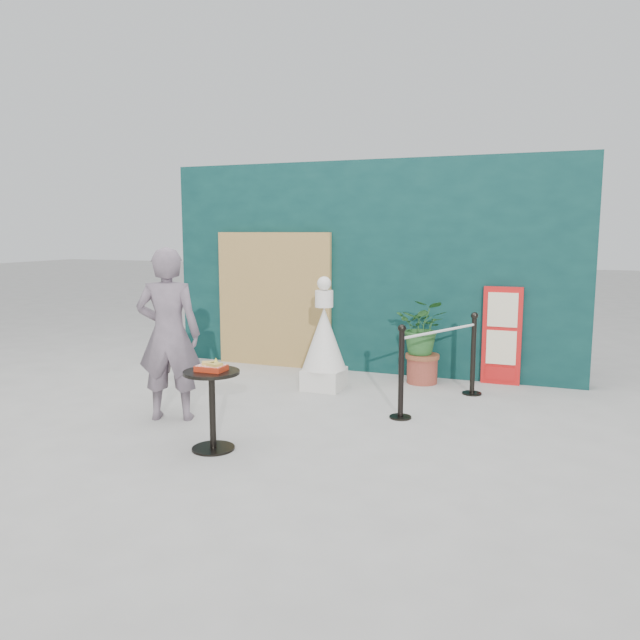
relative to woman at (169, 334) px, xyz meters
The scene contains 10 objects.
ground 1.60m from the woman, ahead, with size 60.00×60.00×0.00m, color #ADAAA5.
back_wall 3.38m from the woman, 66.92° to the left, with size 6.00×0.30×3.00m, color #092929.
bamboo_fence 2.86m from the woman, 91.89° to the left, with size 1.80×0.08×2.00m, color tan.
woman is the anchor object (origin of this frame).
menu_board 4.31m from the woman, 41.82° to the left, with size 0.50×0.07×1.30m.
statue 2.13m from the woman, 58.38° to the left, with size 0.57×0.57×1.45m.
cafe_table 1.22m from the woman, 36.48° to the right, with size 0.52×0.52×0.75m.
food_basket 1.15m from the woman, 36.33° to the right, with size 0.26×0.19×0.11m.
planter 3.40m from the woman, 49.01° to the left, with size 0.67×0.58×1.13m.
stanchion_barrier 3.08m from the woman, 30.60° to the left, with size 0.84×1.54×1.03m.
Camera 1 is at (2.53, -5.47, 2.03)m, focal length 35.00 mm.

